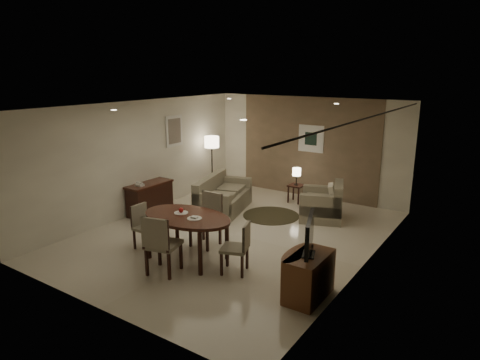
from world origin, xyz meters
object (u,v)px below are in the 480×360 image
Objects in this scene: side_table at (296,193)px; tv_cabinet at (309,276)px; console_desk at (150,198)px; chair_left at (147,227)px; chair_right at (234,248)px; armchair at (322,201)px; sofa at (224,194)px; dining_table at (188,237)px; floor_lamp at (212,165)px; chair_near at (163,244)px; chair_far at (205,221)px.

tv_cabinet is at bearing -61.13° from side_table.
chair_left is (1.48, -1.54, 0.06)m from console_desk.
tv_cabinet is (4.89, -1.50, -0.03)m from console_desk.
chair_right is 0.91× the size of armchair.
sofa is at bearing 143.07° from tv_cabinet.
chair_left is (-0.97, -0.08, 0.02)m from dining_table.
armchair is at bearing -85.97° from sofa.
floor_lamp is at bearing 19.09° from chair_left.
tv_cabinet is 6.12m from floor_lamp.
dining_table is at bearing -58.45° from floor_lamp.
dining_table is (2.44, -1.45, 0.04)m from console_desk.
chair_near reaches higher than armchair.
chair_left is 4.10m from floor_lamp.
tv_cabinet is at bearing -1.07° from dining_table.
sofa reaches higher than dining_table.
chair_left reaches higher than sofa.
console_desk is 4.10m from armchair.
chair_far reaches higher than chair_left.
floor_lamp is at bearing 86.93° from console_desk.
sofa is at bearing -90.62° from armchair.
chair_far is 3.58m from side_table.
chair_left is 0.48× the size of sofa.
console_desk is 0.75× the size of floor_lamp.
sofa is at bearing -125.28° from side_table.
chair_far is at bearing -45.40° from armchair.
chair_left reaches higher than dining_table.
armchair is at bearing 70.97° from dining_table.
chair_right is (1.13, -0.63, -0.07)m from chair_far.
chair_far reaches higher than tv_cabinet.
floor_lamp reaches higher than tv_cabinet.
chair_right reaches higher than sofa.
chair_far is 1.14m from chair_left.
chair_left is 2.00m from chair_right.
dining_table is at bearing -81.36° from chair_far.
chair_far is (-0.11, 0.65, 0.11)m from dining_table.
console_desk is 3.25m from chair_near.
chair_far is at bearing 164.68° from tv_cabinet.
chair_near reaches higher than chair_left.
chair_far is 3.02m from armchair.
console_desk is at bearing -132.08° from chair_right.
chair_left is (-1.00, 0.57, -0.10)m from chair_near.
chair_left is (-3.41, -0.04, 0.08)m from tv_cabinet.
chair_right reaches higher than dining_table.
chair_far reaches higher than armchair.
sofa is (-1.09, 3.24, -0.10)m from chair_near.
side_table is at bearing -148.16° from armchair.
floor_lamp reaches higher than chair_right.
tv_cabinet is at bearing 179.89° from chair_near.
floor_lamp reaches higher than chair_left.
side_table is (2.54, 2.77, -0.14)m from console_desk.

